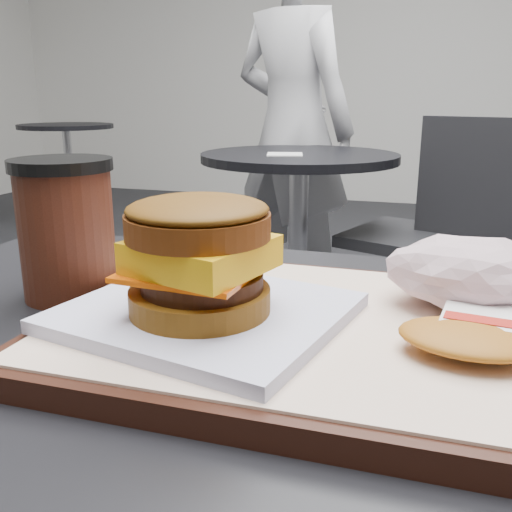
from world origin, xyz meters
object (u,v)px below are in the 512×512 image
object	(u,v)px
hash_brown	(494,334)
neighbor_chair	(435,226)
breakfast_sandwich	(201,270)
neighbor_table	(298,209)
serving_tray	(314,331)
crumpled_wrapper	(469,273)
coffee_cup	(66,227)
patron	(292,130)

from	to	relation	value
hash_brown	neighbor_chair	size ratio (longest dim) A/B	0.14
breakfast_sandwich	neighbor_table	bearing A→B (deg)	100.55
neighbor_table	serving_tray	bearing A→B (deg)	-76.68
serving_tray	crumpled_wrapper	distance (m)	0.13
serving_tray	crumpled_wrapper	xyz separation A→B (m)	(0.11, 0.06, 0.04)
neighbor_chair	coffee_cup	bearing A→B (deg)	-101.72
patron	serving_tray	bearing A→B (deg)	127.53
hash_brown	serving_tray	bearing A→B (deg)	172.15
crumpled_wrapper	breakfast_sandwich	bearing A→B (deg)	-153.78
serving_tray	patron	xyz separation A→B (m)	(-0.52, 2.05, 0.02)
neighbor_chair	breakfast_sandwich	bearing A→B (deg)	-95.94
serving_tray	coffee_cup	size ratio (longest dim) A/B	3.03
neighbor_chair	crumpled_wrapper	bearing A→B (deg)	-89.68
serving_tray	breakfast_sandwich	size ratio (longest dim) A/B	1.72
coffee_cup	neighbor_table	bearing A→B (deg)	95.33
coffee_cup	patron	xyz separation A→B (m)	(-0.28, 2.02, -0.03)
serving_tray	coffee_cup	bearing A→B (deg)	170.61
serving_tray	neighbor_table	bearing A→B (deg)	103.32
serving_tray	coffee_cup	world-z (taller)	coffee_cup
crumpled_wrapper	coffee_cup	xyz separation A→B (m)	(-0.34, -0.02, 0.02)
serving_tray	breakfast_sandwich	xyz separation A→B (m)	(-0.08, -0.03, 0.05)
serving_tray	neighbor_table	distance (m)	1.67
crumpled_wrapper	patron	distance (m)	2.09
hash_brown	crumpled_wrapper	distance (m)	0.08
breakfast_sandwich	crumpled_wrapper	world-z (taller)	breakfast_sandwich
breakfast_sandwich	neighbor_chair	size ratio (longest dim) A/B	0.25
serving_tray	neighbor_chair	world-z (taller)	neighbor_chair
hash_brown	coffee_cup	size ratio (longest dim) A/B	0.99
neighbor_table	hash_brown	bearing A→B (deg)	-72.85
crumpled_wrapper	neighbor_table	size ratio (longest dim) A/B	0.16
crumpled_wrapper	coffee_cup	distance (m)	0.34
coffee_cup	neighbor_chair	xyz separation A→B (m)	(0.33, 1.60, -0.32)
neighbor_chair	hash_brown	bearing A→B (deg)	-89.24
breakfast_sandwich	crumpled_wrapper	xyz separation A→B (m)	(0.18, 0.09, -0.01)
patron	hash_brown	bearing A→B (deg)	130.51
crumpled_wrapper	neighbor_chair	bearing A→B (deg)	90.32
hash_brown	neighbor_table	distance (m)	1.72
breakfast_sandwich	patron	size ratio (longest dim) A/B	0.14
coffee_cup	neighbor_table	distance (m)	1.60
coffee_cup	neighbor_table	size ratio (longest dim) A/B	0.17
breakfast_sandwich	crumpled_wrapper	size ratio (longest dim) A/B	1.80
hash_brown	neighbor_chair	world-z (taller)	neighbor_chair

